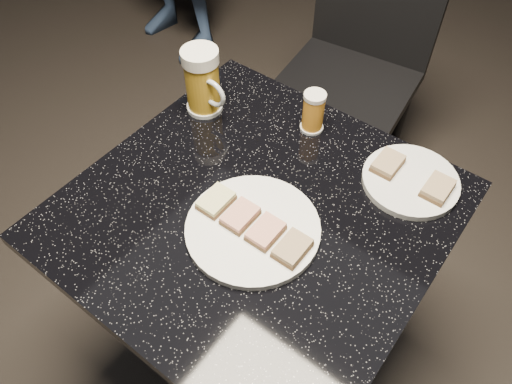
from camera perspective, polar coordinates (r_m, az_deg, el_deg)
floor at (r=1.65m, az=0.00°, el=-17.92°), size 6.00×6.00×0.00m
plate_large at (r=0.95m, az=-0.37°, el=-4.21°), size 0.26×0.26×0.01m
plate_small at (r=1.07m, az=17.23°, el=1.24°), size 0.20×0.20×0.01m
table at (r=1.19m, az=0.00°, el=-8.95°), size 0.70×0.70×0.75m
beer_mug at (r=1.15m, az=-6.11°, el=12.47°), size 0.12×0.09×0.16m
beer_tumbler at (r=1.12m, az=6.56°, el=9.10°), size 0.05×0.05×0.10m
chair at (r=1.79m, az=11.29°, el=14.22°), size 0.48×0.48×0.88m
canapes_on_plate_large at (r=0.94m, az=-0.37°, el=-3.64°), size 0.23×0.07×0.02m
canapes_on_plate_small at (r=1.06m, az=17.43°, el=1.81°), size 0.16×0.07×0.02m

